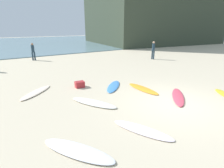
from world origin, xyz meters
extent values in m
plane|color=beige|center=(0.00, 0.00, 0.00)|extent=(120.00, 120.00, 0.00)
cube|color=slate|center=(0.00, 36.42, 0.04)|extent=(120.00, 40.00, 0.08)
cube|color=#333D2D|center=(21.79, 23.74, 7.49)|extent=(24.55, 21.15, 14.98)
ellipsoid|color=#F8A029|center=(0.14, 2.16, 0.03)|extent=(0.62, 2.18, 0.06)
ellipsoid|color=white|center=(-2.92, 1.96, 0.04)|extent=(1.57, 2.27, 0.09)
ellipsoid|color=beige|center=(-4.71, 4.70, 0.04)|extent=(2.00, 1.91, 0.07)
ellipsoid|color=white|center=(-4.74, -0.57, 0.04)|extent=(1.66, 2.18, 0.08)
ellipsoid|color=white|center=(-2.62, -0.77, 0.03)|extent=(1.28, 2.12, 0.06)
ellipsoid|color=#D44358|center=(0.73, 0.40, 0.04)|extent=(2.10, 1.93, 0.09)
ellipsoid|color=#4790E3|center=(-0.95, 3.35, 0.04)|extent=(1.89, 1.91, 0.07)
cylinder|color=#1E3342|center=(-3.04, 14.50, 0.40)|extent=(0.14, 0.14, 0.80)
cylinder|color=#1E3342|center=(-2.86, 14.42, 0.40)|extent=(0.14, 0.14, 0.80)
cylinder|color=#1E3342|center=(-2.95, 14.46, 1.13)|extent=(0.36, 0.36, 0.67)
sphere|color=#9E7051|center=(-2.95, 14.46, 1.57)|extent=(0.22, 0.22, 0.22)
cylinder|color=#1E3342|center=(7.32, 8.32, 0.43)|extent=(0.14, 0.14, 0.85)
cylinder|color=#1E3342|center=(7.29, 8.52, 0.43)|extent=(0.14, 0.14, 0.85)
cylinder|color=#1E3342|center=(7.31, 8.42, 1.21)|extent=(0.31, 0.31, 0.71)
sphere|color=tan|center=(7.31, 8.42, 1.68)|extent=(0.23, 0.23, 0.23)
cube|color=#B2282D|center=(-2.52, 4.32, 0.16)|extent=(0.52, 0.42, 0.33)
camera|label=1|loc=(-6.15, -4.36, 3.18)|focal=28.49mm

